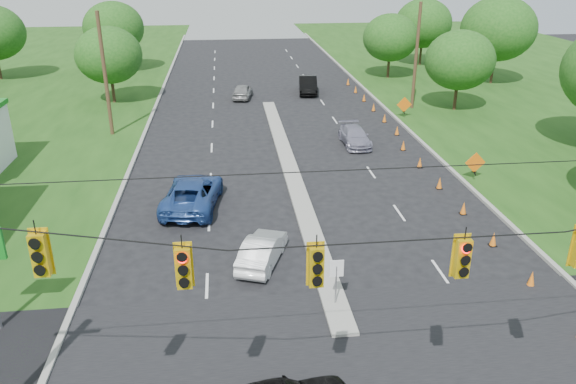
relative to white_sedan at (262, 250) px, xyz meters
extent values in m
cube|color=gray|center=(-7.52, 20.37, -0.65)|extent=(0.25, 110.00, 0.16)
cube|color=gray|center=(12.68, 20.37, -0.65)|extent=(0.25, 110.00, 0.16)
cube|color=gray|center=(2.58, 11.37, -0.65)|extent=(1.00, 34.00, 0.18)
cylinder|color=gray|center=(2.58, -3.63, 0.25)|extent=(0.06, 0.06, 1.80)
cube|color=white|center=(2.58, -3.63, 1.05)|extent=(0.55, 0.04, 0.70)
cylinder|color=black|center=(2.58, -10.63, 6.35)|extent=(24.00, 0.04, 0.04)
cube|color=gold|center=(-5.42, -10.63, 6.10)|extent=(0.34, 0.24, 1.00)
cube|color=gold|center=(-2.42, -10.63, 5.58)|extent=(0.34, 0.24, 1.00)
cube|color=gold|center=(0.58, -10.63, 5.40)|extent=(0.34, 0.24, 1.00)
cube|color=gold|center=(4.08, -10.63, 5.40)|extent=(0.34, 0.24, 1.00)
cylinder|color=#422D1C|center=(-9.92, 20.37, 3.85)|extent=(0.28, 0.28, 9.00)
cylinder|color=#422D1C|center=(15.08, 25.37, 3.85)|extent=(0.28, 0.28, 9.00)
cone|color=orange|center=(10.89, -3.13, -0.30)|extent=(0.32, 0.32, 0.70)
cone|color=orange|center=(10.89, 0.37, -0.30)|extent=(0.32, 0.32, 0.70)
cone|color=orange|center=(10.89, 3.87, -0.30)|extent=(0.32, 0.32, 0.70)
cone|color=orange|center=(10.89, 7.37, -0.30)|extent=(0.32, 0.32, 0.70)
cone|color=orange|center=(10.89, 10.87, -0.30)|extent=(0.32, 0.32, 0.70)
cone|color=orange|center=(10.89, 14.37, -0.30)|extent=(0.32, 0.32, 0.70)
cone|color=orange|center=(11.49, 17.87, -0.30)|extent=(0.32, 0.32, 0.70)
cone|color=orange|center=(11.49, 21.37, -0.30)|extent=(0.32, 0.32, 0.70)
cone|color=orange|center=(11.49, 24.87, -0.30)|extent=(0.32, 0.32, 0.70)
cone|color=orange|center=(11.49, 28.37, -0.30)|extent=(0.32, 0.32, 0.70)
cone|color=orange|center=(11.49, 31.87, -0.30)|extent=(0.32, 0.32, 0.70)
cone|color=orange|center=(11.49, 35.37, -0.30)|extent=(0.32, 0.32, 0.70)
cube|color=black|center=(13.38, 8.37, -0.10)|extent=(0.06, 0.58, 0.26)
cube|color=black|center=(13.38, 8.37, -0.10)|extent=(0.06, 0.58, 0.26)
cube|color=orange|center=(13.38, 8.37, 0.50)|extent=(1.27, 0.05, 1.27)
cube|color=black|center=(13.38, 22.37, -0.10)|extent=(0.06, 0.58, 0.26)
cube|color=black|center=(13.38, 22.37, -0.10)|extent=(0.06, 0.58, 0.26)
cube|color=orange|center=(13.38, 22.37, 0.50)|extent=(1.27, 0.05, 1.27)
cylinder|color=black|center=(-11.42, 30.37, 0.61)|extent=(0.28, 0.28, 2.52)
ellipsoid|color=#194C14|center=(-11.42, 30.37, 3.69)|extent=(5.88, 5.88, 5.04)
cylinder|color=black|center=(-13.42, 45.37, 0.79)|extent=(0.28, 0.28, 2.88)
ellipsoid|color=#194C14|center=(-13.42, 45.37, 4.31)|extent=(6.72, 6.72, 5.76)
cylinder|color=black|center=(18.58, 24.37, 0.61)|extent=(0.28, 0.28, 2.52)
ellipsoid|color=#194C14|center=(18.58, 24.37, 3.69)|extent=(5.88, 5.88, 5.04)
cylinder|color=black|center=(26.58, 34.37, 0.97)|extent=(0.28, 0.28, 3.24)
ellipsoid|color=#194C14|center=(26.58, 34.37, 4.93)|extent=(7.56, 7.56, 6.48)
cylinder|color=black|center=(22.58, 45.37, 0.79)|extent=(0.28, 0.28, 2.88)
ellipsoid|color=#194C14|center=(22.58, 45.37, 4.31)|extent=(6.72, 6.72, 5.76)
cylinder|color=black|center=(16.58, 38.37, 0.61)|extent=(0.28, 0.28, 2.52)
ellipsoid|color=#194C14|center=(16.58, 38.37, 3.69)|extent=(5.88, 5.88, 5.04)
imported|color=white|center=(0.00, 0.00, 0.00)|extent=(2.63, 4.15, 1.29)
imported|color=navy|center=(-3.29, 6.43, 0.16)|extent=(3.50, 6.16, 1.62)
imported|color=gray|center=(7.77, 15.94, -0.01)|extent=(1.82, 4.38, 1.26)
imported|color=gray|center=(0.35, 30.84, 0.03)|extent=(2.27, 4.21, 1.36)
imported|color=black|center=(6.80, 32.26, 0.16)|extent=(2.24, 5.06, 1.62)
camera|label=1|loc=(-1.33, -21.68, 12.06)|focal=35.00mm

